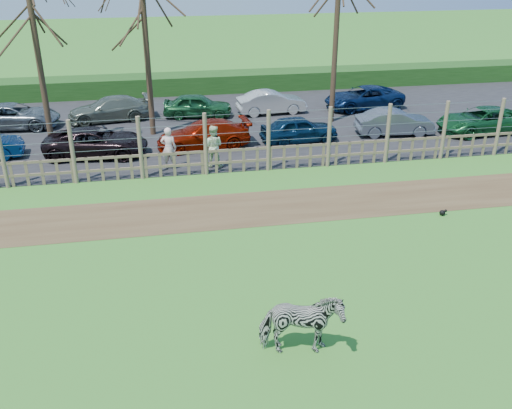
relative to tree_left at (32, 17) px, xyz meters
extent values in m
plane|color=#57A541|center=(6.50, -12.50, -5.62)|extent=(120.00, 120.00, 0.00)
cube|color=brown|center=(6.50, -8.00, -5.61)|extent=(34.00, 2.80, 0.01)
cube|color=#232326|center=(6.50, 2.00, -5.60)|extent=(44.00, 13.00, 0.04)
cube|color=#1E4716|center=(6.50, 9.00, -5.07)|extent=(46.00, 2.00, 1.10)
cube|color=brown|center=(6.50, -4.50, -5.17)|extent=(30.00, 0.06, 0.10)
cube|color=brown|center=(6.50, -4.50, -4.67)|extent=(30.00, 0.06, 0.10)
cylinder|color=brown|center=(-1.00, -4.50, -4.37)|extent=(0.16, 0.16, 2.50)
cylinder|color=brown|center=(1.50, -4.50, -4.37)|extent=(0.16, 0.16, 2.50)
cylinder|color=brown|center=(4.00, -4.50, -4.37)|extent=(0.16, 0.16, 2.50)
cylinder|color=brown|center=(6.50, -4.50, -4.37)|extent=(0.16, 0.16, 2.50)
cylinder|color=brown|center=(9.00, -4.50, -4.37)|extent=(0.16, 0.16, 2.50)
cylinder|color=brown|center=(11.50, -4.50, -4.37)|extent=(0.16, 0.16, 2.50)
cylinder|color=brown|center=(14.00, -4.50, -4.37)|extent=(0.16, 0.16, 2.50)
cylinder|color=brown|center=(16.50, -4.50, -4.37)|extent=(0.16, 0.16, 2.50)
cylinder|color=brown|center=(19.00, -4.50, -4.37)|extent=(0.16, 0.16, 2.50)
cylinder|color=gray|center=(6.50, -4.50, -4.37)|extent=(30.00, 0.02, 0.02)
cylinder|color=gray|center=(6.50, -4.50, -3.97)|extent=(30.00, 0.02, 0.02)
cylinder|color=gray|center=(6.50, -4.50, -3.57)|extent=(30.00, 0.02, 0.02)
cylinder|color=gray|center=(6.50, -4.50, -3.22)|extent=(30.00, 0.02, 0.02)
cylinder|color=#3D2B1E|center=(0.00, 0.00, -1.87)|extent=(0.26, 0.26, 7.50)
cylinder|color=#3D2B1E|center=(4.50, 1.00, -2.37)|extent=(0.26, 0.26, 6.50)
cylinder|color=#3D2B1E|center=(13.50, 1.50, -2.12)|extent=(0.26, 0.26, 7.00)
imported|color=gray|center=(7.47, -15.68, -4.84)|extent=(1.93, 1.06, 1.55)
imported|color=beige|center=(5.09, -3.70, -4.71)|extent=(0.69, 0.51, 1.72)
imported|color=beige|center=(6.86, -3.78, -4.71)|extent=(1.00, 0.88, 1.72)
sphere|color=black|center=(13.97, -9.66, -5.52)|extent=(0.19, 0.19, 0.19)
sphere|color=black|center=(14.09, -9.66, -5.45)|extent=(0.10, 0.10, 0.10)
imported|color=black|center=(2.09, -1.64, -4.98)|extent=(4.52, 2.48, 1.20)
imported|color=maroon|center=(6.70, -1.40, -4.98)|extent=(4.29, 2.10, 1.20)
imported|color=#0B243E|center=(11.07, -1.37, -4.98)|extent=(3.66, 1.82, 1.20)
imported|color=#525763|center=(15.78, -1.14, -4.98)|extent=(3.74, 1.60, 1.20)
imported|color=#175728|center=(20.00, -1.59, -4.98)|extent=(4.47, 2.34, 1.20)
imported|color=slate|center=(-2.16, 3.19, -4.98)|extent=(4.44, 2.28, 1.20)
imported|color=#60695A|center=(2.38, 3.66, -4.98)|extent=(4.32, 2.22, 1.20)
imported|color=#1D582C|center=(6.87, 3.54, -4.98)|extent=(3.68, 1.88, 1.20)
imported|color=beige|center=(10.78, 3.48, -4.98)|extent=(3.73, 1.56, 1.20)
imported|color=#0B1F45|center=(15.95, 3.52, -4.98)|extent=(4.52, 2.49, 1.20)
camera|label=1|loc=(4.66, -25.60, 2.87)|focal=40.00mm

